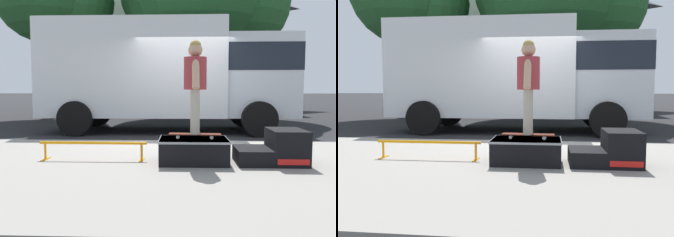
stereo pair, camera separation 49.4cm
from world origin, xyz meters
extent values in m
plane|color=black|center=(0.00, 0.00, 0.00)|extent=(140.00, 140.00, 0.00)
cube|color=gray|center=(0.00, -3.00, 0.06)|extent=(50.00, 5.00, 0.12)
cube|color=black|center=(0.11, -2.76, 0.30)|extent=(1.00, 0.74, 0.36)
cube|color=gray|center=(0.11, -2.76, 0.47)|extent=(1.02, 0.76, 0.03)
cube|color=black|center=(0.98, -2.76, 0.23)|extent=(0.50, 0.72, 0.23)
cube|color=black|center=(1.48, -2.76, 0.37)|extent=(0.50, 0.72, 0.51)
cube|color=red|center=(1.48, -3.12, 0.21)|extent=(0.44, 0.01, 0.08)
cylinder|color=orange|center=(-1.44, -2.62, 0.39)|extent=(1.67, 0.04, 0.04)
cylinder|color=orange|center=(-2.19, -2.62, 0.25)|extent=(0.04, 0.04, 0.27)
cube|color=orange|center=(-2.19, -2.62, 0.13)|extent=(0.06, 0.28, 0.01)
cylinder|color=orange|center=(-0.68, -2.62, 0.25)|extent=(0.04, 0.04, 0.27)
cube|color=orange|center=(-0.68, -2.62, 0.13)|extent=(0.06, 0.28, 0.01)
cube|color=#4C1E14|center=(0.13, -2.71, 0.54)|extent=(0.79, 0.26, 0.02)
cylinder|color=silver|center=(0.39, -2.64, 0.51)|extent=(0.05, 0.03, 0.05)
cylinder|color=silver|center=(0.37, -2.82, 0.51)|extent=(0.05, 0.03, 0.05)
cylinder|color=silver|center=(-0.11, -2.60, 0.51)|extent=(0.05, 0.03, 0.05)
cylinder|color=silver|center=(-0.12, -2.78, 0.51)|extent=(0.05, 0.03, 0.05)
cylinder|color=#B7AD99|center=(0.13, -2.63, 0.88)|extent=(0.13, 0.13, 0.66)
cylinder|color=#B7AD99|center=(0.13, -2.80, 0.88)|extent=(0.13, 0.13, 0.66)
cylinder|color=#A53338|center=(0.13, -2.71, 1.45)|extent=(0.34, 0.34, 0.48)
cylinder|color=tan|center=(0.13, -2.50, 1.44)|extent=(0.11, 0.29, 0.45)
cylinder|color=tan|center=(0.13, -2.92, 1.44)|extent=(0.11, 0.29, 0.45)
sphere|color=tan|center=(0.13, -2.71, 1.79)|extent=(0.21, 0.21, 0.21)
sphere|color=tan|center=(0.13, -2.71, 1.85)|extent=(0.17, 0.17, 0.17)
cube|color=silver|center=(-1.42, 2.20, 1.75)|extent=(5.00, 2.35, 2.60)
cube|color=silver|center=(2.03, 2.20, 1.55)|extent=(1.90, 2.16, 2.20)
cube|color=black|center=(2.03, 2.20, 2.03)|extent=(1.92, 2.19, 0.70)
cylinder|color=black|center=(1.88, 3.38, 0.45)|extent=(0.90, 0.28, 0.90)
cylinder|color=black|center=(1.88, 1.03, 0.45)|extent=(0.90, 0.28, 0.90)
cylinder|color=black|center=(-2.81, 3.38, 0.45)|extent=(0.90, 0.28, 0.90)
cylinder|color=black|center=(-2.81, 1.03, 0.45)|extent=(0.90, 0.28, 0.90)
cylinder|color=brown|center=(0.46, 7.00, 1.69)|extent=(0.56, 0.56, 3.37)
sphere|color=#235628|center=(2.19, 7.00, 4.63)|extent=(4.09, 4.09, 4.09)
cylinder|color=brown|center=(-5.45, 6.47, 1.89)|extent=(0.56, 0.56, 3.78)
sphere|color=#235628|center=(-4.23, 6.47, 4.66)|extent=(2.87, 2.87, 2.87)
cube|color=silver|center=(0.33, 14.61, 3.00)|extent=(9.00, 7.50, 6.00)
cube|color=#B2ADA3|center=(0.33, 10.61, 1.40)|extent=(9.00, 0.50, 2.80)
camera|label=1|loc=(-0.05, -8.10, 1.24)|focal=38.62mm
camera|label=2|loc=(0.44, -8.06, 1.24)|focal=38.62mm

